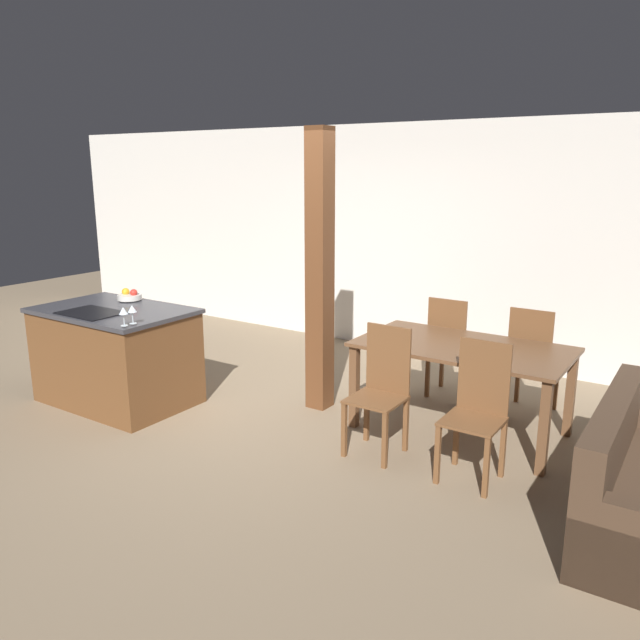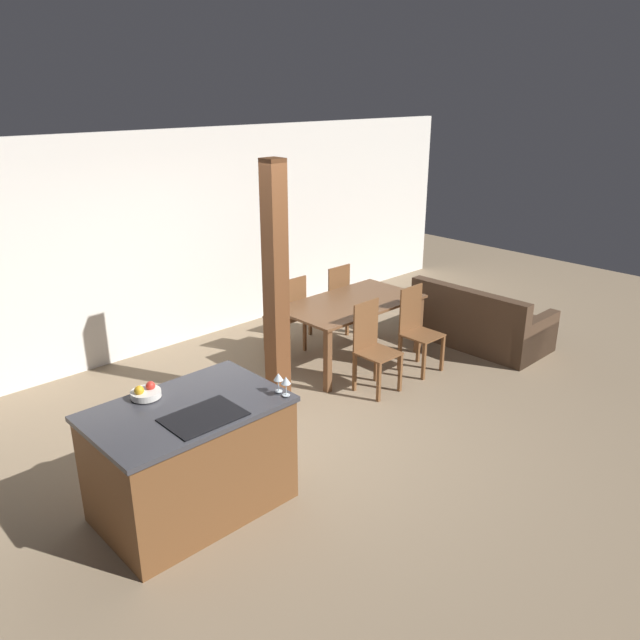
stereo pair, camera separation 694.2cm
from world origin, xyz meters
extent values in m
plane|color=#847056|center=(0.00, 0.00, 0.00)|extent=(16.00, 16.00, 0.00)
cube|color=silver|center=(0.00, 2.74, 1.35)|extent=(11.20, 0.08, 2.70)
cube|color=brown|center=(-1.34, -0.38, 0.44)|extent=(1.41, 0.91, 0.88)
cube|color=#38383D|center=(-1.34, -0.38, 0.90)|extent=(1.45, 0.95, 0.04)
cube|color=black|center=(-1.34, -0.62, 0.92)|extent=(0.56, 0.40, 0.01)
cylinder|color=silver|center=(-1.49, -0.05, 0.95)|extent=(0.23, 0.23, 0.05)
sphere|color=red|center=(-1.44, -0.04, 1.00)|extent=(0.07, 0.07, 0.07)
sphere|color=gold|center=(-1.54, -0.05, 1.00)|extent=(0.08, 0.08, 0.08)
cylinder|color=silver|center=(-0.69, -0.78, 0.93)|extent=(0.06, 0.06, 0.00)
cylinder|color=silver|center=(-0.69, -0.78, 0.98)|extent=(0.01, 0.01, 0.09)
cone|color=silver|center=(-0.69, -0.78, 1.05)|extent=(0.08, 0.08, 0.06)
cylinder|color=silver|center=(-0.69, -0.69, 0.93)|extent=(0.06, 0.06, 0.00)
cylinder|color=silver|center=(-0.69, -0.69, 0.98)|extent=(0.01, 0.01, 0.09)
cone|color=silver|center=(-0.69, -0.69, 1.05)|extent=(0.08, 0.08, 0.06)
cube|color=brown|center=(1.65, 0.76, 0.75)|extent=(1.72, 0.96, 0.03)
cube|color=brown|center=(0.86, 0.35, 0.37)|extent=(0.07, 0.07, 0.73)
cube|color=brown|center=(2.45, 0.35, 0.37)|extent=(0.07, 0.07, 0.73)
cube|color=brown|center=(0.86, 1.18, 0.37)|extent=(0.07, 0.07, 0.73)
cube|color=brown|center=(2.45, 1.18, 0.37)|extent=(0.07, 0.07, 0.73)
cube|color=brown|center=(1.26, -0.02, 0.45)|extent=(0.40, 0.40, 0.02)
cube|color=brown|center=(1.26, 0.17, 0.73)|extent=(0.38, 0.02, 0.54)
cube|color=brown|center=(1.09, -0.19, 0.22)|extent=(0.04, 0.04, 0.44)
cube|color=brown|center=(1.44, -0.19, 0.22)|extent=(0.04, 0.04, 0.44)
cube|color=brown|center=(1.09, 0.16, 0.22)|extent=(0.04, 0.04, 0.44)
cube|color=brown|center=(1.44, 0.16, 0.22)|extent=(0.04, 0.04, 0.44)
cube|color=brown|center=(2.04, -0.02, 0.45)|extent=(0.40, 0.40, 0.02)
cube|color=brown|center=(2.04, 0.17, 0.73)|extent=(0.38, 0.02, 0.54)
cube|color=brown|center=(1.86, -0.19, 0.22)|extent=(0.04, 0.04, 0.44)
cube|color=brown|center=(2.21, -0.19, 0.22)|extent=(0.04, 0.04, 0.44)
cube|color=brown|center=(1.86, 0.16, 0.22)|extent=(0.04, 0.04, 0.44)
cube|color=brown|center=(2.21, 0.16, 0.22)|extent=(0.04, 0.04, 0.44)
cube|color=brown|center=(1.26, 1.54, 0.45)|extent=(0.40, 0.40, 0.02)
cube|color=brown|center=(1.26, 1.35, 0.73)|extent=(0.38, 0.02, 0.54)
cube|color=brown|center=(1.44, 1.72, 0.22)|extent=(0.04, 0.04, 0.44)
cube|color=brown|center=(1.09, 1.72, 0.22)|extent=(0.04, 0.04, 0.44)
cube|color=brown|center=(1.44, 1.37, 0.22)|extent=(0.04, 0.04, 0.44)
cube|color=brown|center=(1.09, 1.37, 0.22)|extent=(0.04, 0.04, 0.44)
cube|color=brown|center=(2.04, 1.54, 0.45)|extent=(0.40, 0.40, 0.02)
cube|color=brown|center=(2.04, 1.35, 0.73)|extent=(0.38, 0.02, 0.54)
cube|color=brown|center=(2.21, 1.72, 0.22)|extent=(0.04, 0.04, 0.44)
cube|color=brown|center=(1.86, 1.72, 0.22)|extent=(0.04, 0.04, 0.44)
cube|color=brown|center=(2.21, 1.37, 0.22)|extent=(0.04, 0.04, 0.44)
cube|color=brown|center=(1.86, 1.37, 0.22)|extent=(0.04, 0.04, 0.44)
cube|color=#473323|center=(2.94, -0.02, 0.60)|extent=(0.18, 1.66, 0.40)
cube|color=brown|center=(0.35, 0.58, 1.27)|extent=(0.19, 0.19, 2.54)
camera|label=1|loc=(3.41, -4.03, 2.20)|focal=35.00mm
camera|label=2|loc=(-3.47, -4.09, 3.16)|focal=35.00mm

